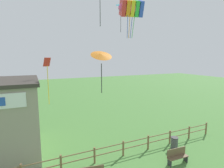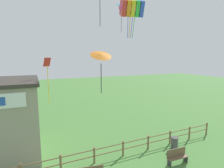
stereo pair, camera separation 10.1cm
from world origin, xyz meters
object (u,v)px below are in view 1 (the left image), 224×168
at_px(kite_orange_delta, 101,55).
at_px(kite_cyan_delta, 121,5).
at_px(kite_rainbow_parafoil, 131,8).
at_px(trash_bin, 174,143).
at_px(park_bench_near_fence, 177,156).
at_px(kite_red_diamond, 48,74).

distance_m(kite_orange_delta, kite_cyan_delta, 14.41).
bearing_deg(kite_rainbow_parafoil, trash_bin, -89.41).
distance_m(trash_bin, kite_orange_delta, 9.32).
relative_size(kite_rainbow_parafoil, kite_cyan_delta, 1.12).
xyz_separation_m(trash_bin, kite_rainbow_parafoil, (-0.07, 6.99, 12.03)).
distance_m(park_bench_near_fence, kite_orange_delta, 8.58).
height_order(trash_bin, kite_red_diamond, kite_red_diamond).
bearing_deg(trash_bin, park_bench_near_fence, -129.31).
height_order(kite_rainbow_parafoil, kite_cyan_delta, kite_cyan_delta).
relative_size(park_bench_near_fence, kite_rainbow_parafoil, 0.38).
relative_size(trash_bin, kite_cyan_delta, 0.25).
bearing_deg(kite_rainbow_parafoil, kite_orange_delta, -131.51).
relative_size(park_bench_near_fence, kite_orange_delta, 0.59).
relative_size(park_bench_near_fence, kite_cyan_delta, 0.43).
relative_size(trash_bin, kite_orange_delta, 0.34).
xyz_separation_m(park_bench_near_fence, kite_orange_delta, (-4.92, 1.63, 6.83)).
height_order(park_bench_near_fence, kite_red_diamond, kite_red_diamond).
bearing_deg(trash_bin, kite_rainbow_parafoil, 90.59).
bearing_deg(kite_red_diamond, park_bench_near_fence, -36.87).
relative_size(kite_rainbow_parafoil, kite_red_diamond, 1.15).
bearing_deg(kite_orange_delta, kite_red_diamond, 123.82).
relative_size(kite_rainbow_parafoil, kite_orange_delta, 1.56).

